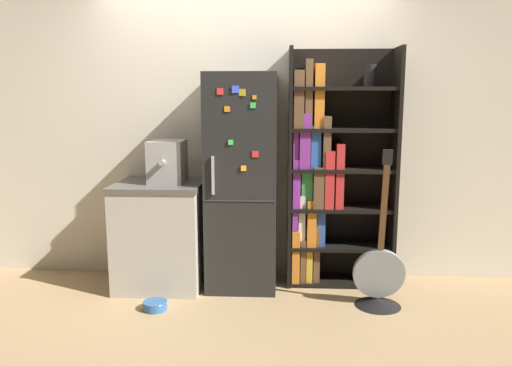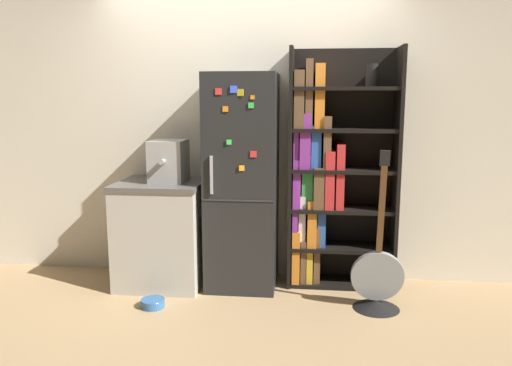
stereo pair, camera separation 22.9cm
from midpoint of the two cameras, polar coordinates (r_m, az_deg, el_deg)
ground_plane at (r=4.22m, az=-0.26°, el=-12.33°), size 16.00×16.00×0.00m
wall_back at (r=4.39m, az=0.44°, el=6.02°), size 8.00×0.05×2.60m
refrigerator at (r=4.14m, az=0.00°, el=0.08°), size 0.57×0.58×1.78m
bookshelf at (r=4.24m, az=9.63°, el=0.78°), size 0.89×0.35×1.99m
kitchen_counter at (r=4.33m, az=-9.19°, el=-5.65°), size 0.72×0.65×0.89m
espresso_machine at (r=4.20m, az=-8.41°, el=2.49°), size 0.28×0.37×0.35m
guitar at (r=3.98m, az=15.29°, el=-11.39°), size 0.40×0.36×1.22m
pet_bowl at (r=3.98m, az=-10.06°, el=-13.33°), size 0.18×0.18×0.07m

